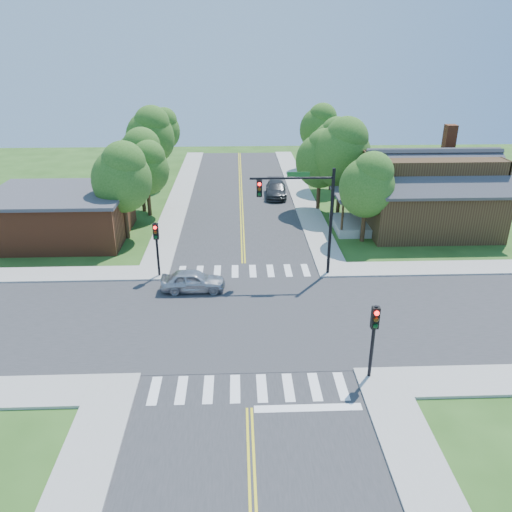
{
  "coord_description": "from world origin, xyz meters",
  "views": [
    {
      "loc": [
        -0.37,
        -24.37,
        14.39
      ],
      "look_at": [
        0.72,
        3.77,
        2.2
      ],
      "focal_mm": 35.0,
      "sensor_mm": 36.0,
      "label": 1
    }
  ],
  "objects_px": {
    "signal_pole_se": "(374,329)",
    "car_silver": "(193,281)",
    "signal_pole_nw": "(156,240)",
    "signal_mast_ne": "(305,205)",
    "car_dgrey": "(276,190)",
    "house_ne": "(428,189)"
  },
  "relations": [
    {
      "from": "signal_mast_ne",
      "to": "signal_pole_nw",
      "type": "distance_m",
      "value": 9.76
    },
    {
      "from": "signal_mast_ne",
      "to": "signal_pole_se",
      "type": "distance_m",
      "value": 11.55
    },
    {
      "from": "signal_pole_nw",
      "to": "signal_pole_se",
      "type": "bearing_deg",
      "value": -45.0
    },
    {
      "from": "signal_mast_ne",
      "to": "car_dgrey",
      "type": "bearing_deg",
      "value": 91.3
    },
    {
      "from": "house_ne",
      "to": "car_dgrey",
      "type": "height_order",
      "value": "house_ne"
    },
    {
      "from": "signal_mast_ne",
      "to": "signal_pole_se",
      "type": "xyz_separation_m",
      "value": [
        1.69,
        -11.21,
        -2.19
      ]
    },
    {
      "from": "house_ne",
      "to": "car_silver",
      "type": "relative_size",
      "value": 3.27
    },
    {
      "from": "signal_pole_se",
      "to": "house_ne",
      "type": "height_order",
      "value": "house_ne"
    },
    {
      "from": "signal_pole_se",
      "to": "signal_pole_nw",
      "type": "relative_size",
      "value": 1.0
    },
    {
      "from": "signal_pole_se",
      "to": "house_ne",
      "type": "distance_m",
      "value": 22.03
    },
    {
      "from": "signal_pole_nw",
      "to": "car_silver",
      "type": "height_order",
      "value": "signal_pole_nw"
    },
    {
      "from": "signal_pole_se",
      "to": "car_dgrey",
      "type": "xyz_separation_m",
      "value": [
        -2.1,
        29.37,
        -1.94
      ]
    },
    {
      "from": "signal_pole_se",
      "to": "car_dgrey",
      "type": "height_order",
      "value": "signal_pole_se"
    },
    {
      "from": "car_dgrey",
      "to": "signal_pole_se",
      "type": "bearing_deg",
      "value": -82.69
    },
    {
      "from": "signal_mast_ne",
      "to": "house_ne",
      "type": "relative_size",
      "value": 0.55
    },
    {
      "from": "car_dgrey",
      "to": "signal_mast_ne",
      "type": "bearing_deg",
      "value": -85.48
    },
    {
      "from": "signal_pole_se",
      "to": "car_silver",
      "type": "distance_m",
      "value": 12.83
    },
    {
      "from": "signal_pole_nw",
      "to": "house_ne",
      "type": "relative_size",
      "value": 0.29
    },
    {
      "from": "signal_pole_se",
      "to": "car_dgrey",
      "type": "relative_size",
      "value": 0.75
    },
    {
      "from": "house_ne",
      "to": "signal_mast_ne",
      "type": "bearing_deg",
      "value": -142.32
    },
    {
      "from": "signal_pole_se",
      "to": "car_silver",
      "type": "bearing_deg",
      "value": 133.97
    },
    {
      "from": "car_silver",
      "to": "signal_pole_nw",
      "type": "bearing_deg",
      "value": 49.56
    }
  ]
}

